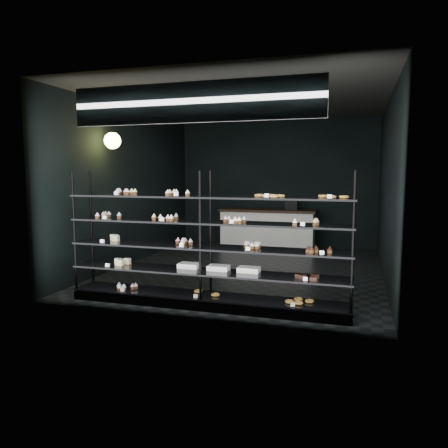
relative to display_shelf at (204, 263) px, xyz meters
The scene contains 5 objects.
room 2.64m from the display_shelf, 89.53° to the left, with size 5.01×6.01×3.20m.
display_shelf is the anchor object (origin of this frame).
signage 2.17m from the display_shelf, 87.60° to the right, with size 3.30×0.05×0.50m.
pendant_lamp 3.12m from the display_shelf, 149.37° to the left, with size 0.29×0.29×0.87m.
service_counter 4.95m from the display_shelf, 90.85° to the left, with size 2.37×0.65×1.23m.
Camera 1 is at (2.00, -8.12, 1.88)m, focal length 35.00 mm.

